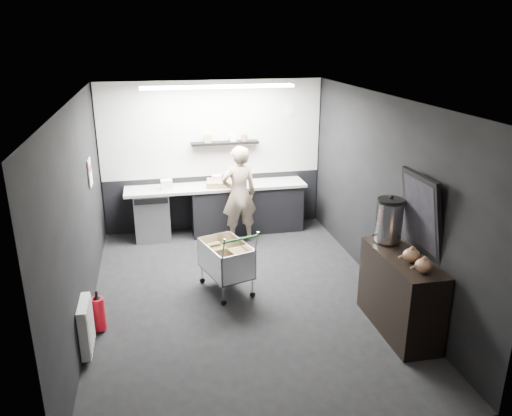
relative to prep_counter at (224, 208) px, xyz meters
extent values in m
plane|color=black|center=(-0.14, -2.42, -0.46)|extent=(5.50, 5.50, 0.00)
plane|color=white|center=(-0.14, -2.42, 2.24)|extent=(5.50, 5.50, 0.00)
plane|color=black|center=(-0.14, 0.33, 0.89)|extent=(5.50, 0.00, 5.50)
plane|color=black|center=(-0.14, -5.17, 0.89)|extent=(5.50, 0.00, 5.50)
plane|color=black|center=(-2.14, -2.42, 0.89)|extent=(0.00, 5.50, 5.50)
plane|color=black|center=(1.86, -2.42, 0.89)|extent=(0.00, 5.50, 5.50)
cube|color=silver|center=(-0.14, 0.31, 1.39)|extent=(3.95, 0.02, 1.70)
cube|color=black|center=(-0.14, 0.31, 0.04)|extent=(3.95, 0.02, 1.00)
cube|color=black|center=(0.06, 0.20, 1.16)|extent=(1.20, 0.22, 0.04)
cylinder|color=white|center=(1.26, 0.30, 1.69)|extent=(0.20, 0.03, 0.20)
cube|color=white|center=(-2.12, -1.12, 1.09)|extent=(0.02, 0.30, 0.40)
cube|color=red|center=(-2.11, -1.12, 1.16)|extent=(0.02, 0.22, 0.10)
cube|color=white|center=(-2.08, -3.32, -0.11)|extent=(0.10, 0.50, 0.60)
cube|color=white|center=(-0.14, -0.57, 2.21)|extent=(2.40, 0.20, 0.04)
cube|color=black|center=(0.41, 0.00, -0.03)|extent=(2.00, 0.56, 0.85)
cube|color=#B2B2AD|center=(-0.14, 0.00, 0.42)|extent=(3.20, 0.60, 0.05)
cube|color=#9EA0A5|center=(-1.29, 0.00, -0.03)|extent=(0.60, 0.58, 0.85)
cube|color=black|center=(-1.29, -0.30, 0.32)|extent=(0.56, 0.02, 0.10)
imported|color=beige|center=(0.20, -0.45, 0.39)|extent=(0.66, 0.48, 1.70)
cube|color=silver|center=(-0.31, -2.18, -0.16)|extent=(0.74, 0.93, 0.02)
cube|color=silver|center=(-0.56, -2.18, 0.04)|extent=(0.26, 0.78, 0.43)
cube|color=silver|center=(-0.05, -2.18, 0.04)|extent=(0.26, 0.78, 0.43)
cube|color=silver|center=(-0.31, -2.57, 0.04)|extent=(0.51, 0.17, 0.43)
cube|color=silver|center=(-0.31, -1.79, 0.04)|extent=(0.51, 0.17, 0.43)
cylinder|color=silver|center=(-0.53, -2.54, -0.30)|extent=(0.02, 0.02, 0.29)
cylinder|color=silver|center=(-0.08, -2.54, -0.30)|extent=(0.02, 0.02, 0.29)
cylinder|color=silver|center=(-0.53, -1.82, -0.30)|extent=(0.02, 0.02, 0.29)
cylinder|color=silver|center=(-0.08, -1.82, -0.30)|extent=(0.02, 0.02, 0.29)
cylinder|color=green|center=(-0.31, -2.63, 0.49)|extent=(0.51, 0.18, 0.03)
cube|color=brown|center=(-0.42, -2.09, 0.03)|extent=(0.30, 0.34, 0.36)
cube|color=brown|center=(-0.17, -2.30, 0.01)|extent=(0.28, 0.32, 0.32)
cylinder|color=black|center=(-0.53, -2.54, -0.42)|extent=(0.08, 0.05, 0.08)
cylinder|color=black|center=(-0.53, -1.82, -0.42)|extent=(0.08, 0.05, 0.08)
cylinder|color=black|center=(-0.08, -2.54, -0.42)|extent=(0.08, 0.05, 0.08)
cylinder|color=black|center=(-0.08, -1.82, -0.42)|extent=(0.08, 0.05, 0.08)
cube|color=black|center=(1.60, -3.60, 0.03)|extent=(0.49, 1.31, 0.98)
cylinder|color=silver|center=(1.60, -3.16, 0.80)|extent=(0.33, 0.33, 0.50)
cylinder|color=black|center=(1.60, -3.16, 1.07)|extent=(0.33, 0.33, 0.04)
sphere|color=black|center=(1.60, -3.16, 1.12)|extent=(0.05, 0.05, 0.05)
ellipsoid|color=brown|center=(1.60, -3.76, 0.61)|extent=(0.20, 0.20, 0.16)
ellipsoid|color=brown|center=(1.60, -4.03, 0.61)|extent=(0.20, 0.20, 0.16)
cube|color=black|center=(1.80, -3.54, 1.02)|extent=(0.22, 0.76, 0.98)
cube|color=black|center=(1.78, -3.54, 1.02)|extent=(0.16, 0.66, 0.84)
cylinder|color=red|center=(-1.99, -2.88, -0.22)|extent=(0.16, 0.16, 0.42)
cone|color=black|center=(-1.99, -2.88, 0.01)|extent=(0.10, 0.10, 0.06)
cylinder|color=black|center=(-1.99, -2.88, 0.06)|extent=(0.03, 0.03, 0.06)
cube|color=olive|center=(-0.05, -0.05, 0.49)|extent=(0.57, 0.46, 0.10)
cylinder|color=silver|center=(-0.12, 0.00, 0.54)|extent=(0.19, 0.19, 0.19)
cube|color=white|center=(-1.00, -0.05, 0.53)|extent=(0.20, 0.16, 0.17)
camera|label=1|loc=(-1.22, -8.45, 3.00)|focal=35.00mm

